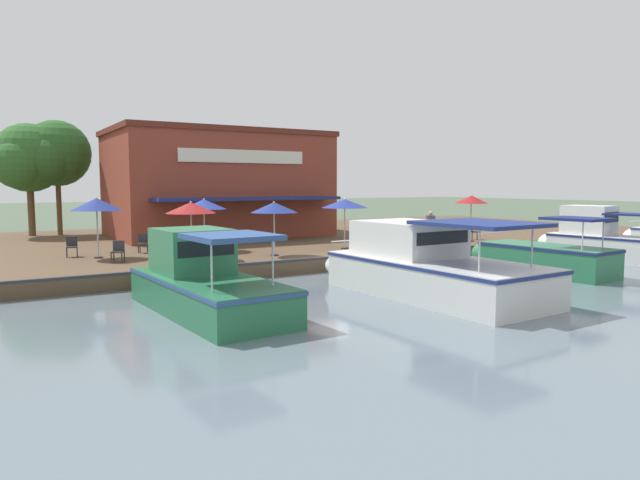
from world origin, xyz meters
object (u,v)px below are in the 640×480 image
(person_at_quay_edge, at_px, (431,223))
(mooring_post, at_px, (192,255))
(patio_umbrella_near_quay_edge, at_px, (274,208))
(cafe_chair_under_first_umbrella, at_px, (118,250))
(motorboat_nearest_quay, at_px, (198,281))
(patio_umbrella_mid_patio_right, at_px, (471,200))
(patio_umbrella_by_entrance, at_px, (345,204))
(cafe_chair_far_corner_seat, at_px, (473,231))
(waterfront_restaurant, at_px, (218,184))
(patio_umbrella_mid_patio_left, at_px, (96,204))
(motorboat_second_along, at_px, (416,266))
(tree_downstream_bank, at_px, (54,155))
(motorboat_mid_row, at_px, (534,256))
(cafe_chair_beside_entrance, at_px, (72,246))
(motorboat_fourth_along, at_px, (593,240))
(cafe_chair_facing_river, at_px, (143,242))
(tree_behind_restaurant, at_px, (26,160))
(cafe_chair_back_row_seat, at_px, (415,229))
(patio_umbrella_back_row, at_px, (191,208))
(patio_umbrella_far_corner, at_px, (204,204))

(person_at_quay_edge, xyz_separation_m, mooring_post, (2.06, -13.24, -0.55))
(patio_umbrella_near_quay_edge, relative_size, cafe_chair_under_first_umbrella, 2.75)
(motorboat_nearest_quay, bearing_deg, patio_umbrella_mid_patio_right, 109.79)
(patio_umbrella_by_entrance, relative_size, cafe_chair_far_corner_seat, 2.81)
(waterfront_restaurant, xyz_separation_m, motorboat_nearest_quay, (17.00, -7.14, -2.84))
(patio_umbrella_mid_patio_left, height_order, cafe_chair_under_first_umbrella, patio_umbrella_mid_patio_left)
(cafe_chair_far_corner_seat, relative_size, motorboat_second_along, 0.10)
(tree_downstream_bank, bearing_deg, motorboat_mid_row, 34.22)
(cafe_chair_beside_entrance, xyz_separation_m, motorboat_fourth_along, (9.26, 21.99, -0.08))
(cafe_chair_facing_river, bearing_deg, tree_behind_restaurant, -162.71)
(motorboat_nearest_quay, bearing_deg, cafe_chair_beside_entrance, -168.81)
(tree_behind_restaurant, bearing_deg, patio_umbrella_near_quay_edge, 27.39)
(patio_umbrella_by_entrance, relative_size, cafe_chair_beside_entrance, 2.81)
(waterfront_restaurant, distance_m, cafe_chair_back_row_seat, 12.06)
(tree_behind_restaurant, bearing_deg, cafe_chair_beside_entrance, 3.64)
(waterfront_restaurant, distance_m, patio_umbrella_mid_patio_left, 11.45)
(cafe_chair_facing_river, distance_m, cafe_chair_back_row_seat, 15.24)
(person_at_quay_edge, distance_m, motorboat_fourth_along, 7.73)
(patio_umbrella_near_quay_edge, bearing_deg, motorboat_nearest_quay, -42.09)
(patio_umbrella_back_row, bearing_deg, patio_umbrella_far_corner, 151.09)
(waterfront_restaurant, relative_size, person_at_quay_edge, 7.25)
(patio_umbrella_back_row, bearing_deg, motorboat_fourth_along, 72.31)
(patio_umbrella_near_quay_edge, relative_size, mooring_post, 2.31)
(waterfront_restaurant, xyz_separation_m, motorboat_fourth_along, (16.12, 12.85, -2.70))
(patio_umbrella_mid_patio_right, height_order, motorboat_second_along, patio_umbrella_mid_patio_right)
(patio_umbrella_mid_patio_right, bearing_deg, motorboat_nearest_quay, -70.21)
(waterfront_restaurant, distance_m, motorboat_second_along, 18.55)
(waterfront_restaurant, xyz_separation_m, patio_umbrella_by_entrance, (10.23, 2.42, -0.95))
(cafe_chair_facing_river, bearing_deg, patio_umbrella_by_entrance, 68.99)
(tree_downstream_bank, bearing_deg, waterfront_restaurant, 59.67)
(cafe_chair_back_row_seat, bearing_deg, motorboat_nearest_quay, -59.70)
(patio_umbrella_back_row, relative_size, cafe_chair_far_corner_seat, 2.79)
(patio_umbrella_near_quay_edge, bearing_deg, mooring_post, -66.36)
(patio_umbrella_mid_patio_left, distance_m, tree_downstream_bank, 13.03)
(patio_umbrella_near_quay_edge, bearing_deg, patio_umbrella_far_corner, -149.73)
(patio_umbrella_by_entrance, distance_m, motorboat_mid_row, 8.75)
(patio_umbrella_mid_patio_left, relative_size, cafe_chair_far_corner_seat, 2.97)
(cafe_chair_far_corner_seat, bearing_deg, motorboat_nearest_quay, -69.10)
(cafe_chair_under_first_umbrella, distance_m, mooring_post, 3.67)
(patio_umbrella_far_corner, relative_size, tree_behind_restaurant, 0.36)
(patio_umbrella_back_row, relative_size, person_at_quay_edge, 1.40)
(patio_umbrella_near_quay_edge, bearing_deg, cafe_chair_facing_river, -131.45)
(patio_umbrella_far_corner, height_order, motorboat_nearest_quay, patio_umbrella_far_corner)
(waterfront_restaurant, xyz_separation_m, cafe_chair_far_corner_seat, (10.01, 11.17, -2.62))
(person_at_quay_edge, bearing_deg, motorboat_nearest_quay, -66.57)
(patio_umbrella_mid_patio_right, relative_size, cafe_chair_beside_entrance, 2.95)
(patio_umbrella_back_row, bearing_deg, mooring_post, -17.89)
(motorboat_nearest_quay, xyz_separation_m, tree_behind_restaurant, (-21.98, -2.76, 4.25))
(patio_umbrella_near_quay_edge, bearing_deg, motorboat_second_along, 11.65)
(tree_behind_restaurant, bearing_deg, patio_umbrella_mid_patio_left, 7.22)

